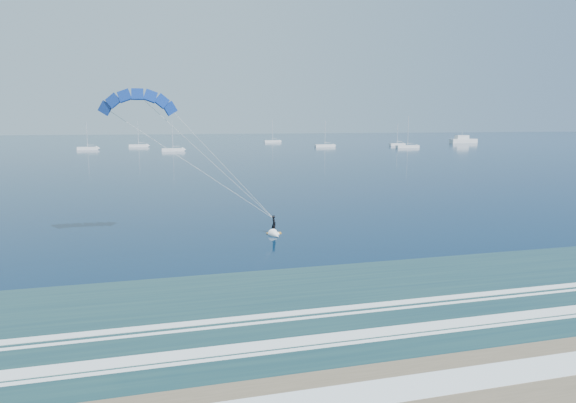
% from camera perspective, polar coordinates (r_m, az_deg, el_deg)
% --- Properties ---
extents(ground, '(900.00, 900.00, 0.00)m').
position_cam_1_polar(ground, '(25.96, 16.50, -18.37)').
color(ground, '#072640').
rests_on(ground, ground).
extents(kitesurfer_rig, '(18.61, 4.83, 15.67)m').
position_cam_1_polar(kitesurfer_rig, '(50.39, -8.97, 4.77)').
color(kitesurfer_rig, orange).
rests_on(kitesurfer_rig, ground).
extents(motor_yacht, '(14.87, 3.96, 6.16)m').
position_cam_1_polar(motor_yacht, '(291.61, 18.86, 6.49)').
color(motor_yacht, silver).
rests_on(motor_yacht, ground).
extents(sailboat_1, '(8.17, 2.40, 11.30)m').
position_cam_1_polar(sailboat_1, '(225.93, -21.36, 5.53)').
color(sailboat_1, silver).
rests_on(sailboat_1, ground).
extents(sailboat_2, '(8.48, 2.40, 11.47)m').
position_cam_1_polar(sailboat_2, '(242.92, -16.27, 5.99)').
color(sailboat_2, silver).
rests_on(sailboat_2, ground).
extents(sailboat_3, '(8.54, 2.40, 11.88)m').
position_cam_1_polar(sailboat_3, '(205.44, -12.66, 5.65)').
color(sailboat_3, silver).
rests_on(sailboat_3, ground).
extents(sailboat_4, '(9.17, 2.40, 12.41)m').
position_cam_1_polar(sailboat_4, '(283.72, -1.73, 6.71)').
color(sailboat_4, silver).
rests_on(sailboat_4, ground).
extents(sailboat_5, '(7.53, 2.40, 10.44)m').
position_cam_1_polar(sailboat_5, '(250.33, 12.04, 6.22)').
color(sailboat_5, silver).
rests_on(sailboat_5, ground).
extents(sailboat_6, '(10.42, 2.40, 13.88)m').
position_cam_1_polar(sailboat_6, '(231.76, 13.14, 5.99)').
color(sailboat_6, silver).
rests_on(sailboat_6, ground).
extents(sailboat_7, '(9.23, 2.40, 11.68)m').
position_cam_1_polar(sailboat_7, '(233.93, 4.13, 6.22)').
color(sailboat_7, silver).
rests_on(sailboat_7, ground).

